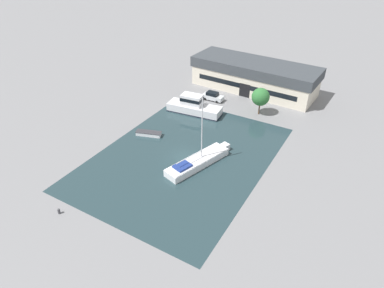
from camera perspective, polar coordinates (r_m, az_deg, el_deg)
ground_plane at (r=54.78m, az=-1.37°, el=-2.14°), size 440.00×440.00×0.00m
water_canal at (r=54.78m, az=-1.37°, el=-2.14°), size 25.20×34.41×0.01m
warehouse_building at (r=77.75m, az=10.33°, el=11.10°), size 27.91×10.68×6.36m
quay_tree_near_building at (r=66.89m, az=11.36°, el=7.71°), size 3.43×3.43×5.40m
parked_car at (r=72.59m, az=3.49°, el=7.96°), size 4.47×1.91×1.79m
sailboat_moored at (r=52.68m, az=1.03°, el=-2.86°), size 5.85×12.41×11.02m
motor_cruiser at (r=67.17m, az=0.28°, el=6.28°), size 11.02×4.53×3.72m
small_dinghy at (r=60.57m, az=-7.23°, el=1.75°), size 4.73×2.75×0.72m
mooring_bollard at (r=47.84m, az=-21.32°, el=-10.35°), size 0.36×0.36×0.80m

